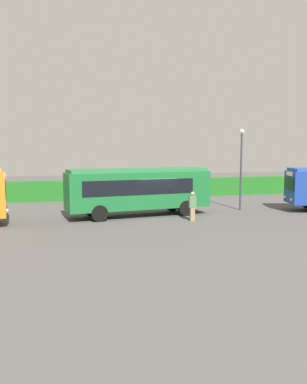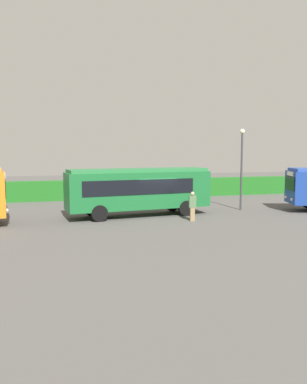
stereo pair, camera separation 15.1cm
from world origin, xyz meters
The scene contains 5 objects.
ground_plane centered at (0.00, 0.00, 0.00)m, with size 86.91×86.91×0.00m, color #514F4C.
bus_green centered at (-1.00, 0.28, 1.77)m, with size 9.51×3.31×3.07m.
person_center centered at (1.70, -2.34, 0.94)m, with size 0.46×0.33×1.77m.
hedge_row centered at (0.00, 9.88, 0.83)m, with size 55.46×1.25×1.65m, color #1F651E.
lamppost centered at (6.59, 0.85, 3.57)m, with size 0.36×0.36×5.74m.
Camera 2 is at (-6.64, -24.03, 4.24)m, focal length 36.38 mm.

